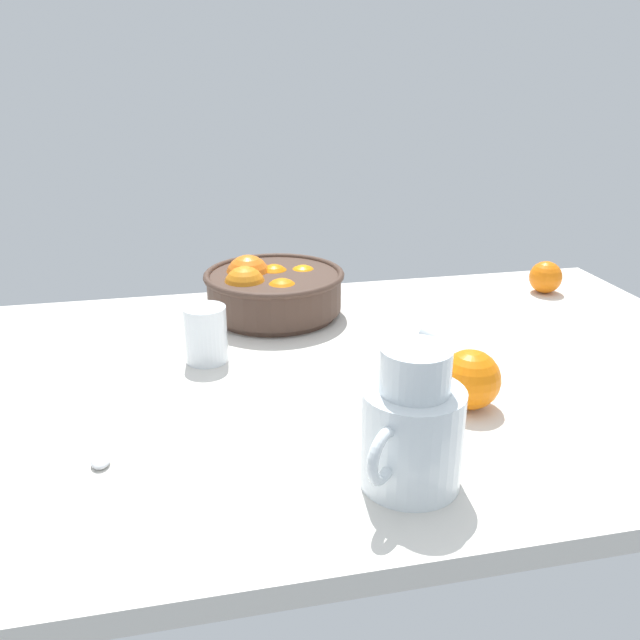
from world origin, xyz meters
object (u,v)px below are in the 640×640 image
object	(u,v)px
juice_glass	(206,338)
spoon	(102,448)
fruit_bowl	(272,289)
juice_pitcher	(411,434)
loose_orange_1	(470,379)
loose_orange_0	(546,277)

from	to	relation	value
juice_glass	spoon	xyz separation A→B (cm)	(-13.95, -23.71, -3.49)
spoon	fruit_bowl	bearing A→B (deg)	57.17
juice_glass	spoon	bearing A→B (deg)	-120.46
fruit_bowl	spoon	size ratio (longest dim) A/B	1.79
juice_pitcher	juice_glass	xyz separation A→B (cm)	(-20.49, 37.53, -2.29)
juice_glass	loose_orange_1	bearing A→B (deg)	-33.49
loose_orange_1	spoon	world-z (taller)	loose_orange_1
fruit_bowl	loose_orange_0	xyz separation A→B (cm)	(56.53, 0.98, -1.66)
fruit_bowl	loose_orange_0	world-z (taller)	fruit_bowl
juice_glass	loose_orange_0	xyz separation A→B (cm)	(69.61, 19.16, -0.64)
juice_glass	fruit_bowl	bearing A→B (deg)	54.26
juice_pitcher	juice_glass	world-z (taller)	juice_pitcher
fruit_bowl	juice_glass	bearing A→B (deg)	-125.74
loose_orange_0	spoon	distance (cm)	93.96
juice_glass	juice_pitcher	bearing A→B (deg)	-61.37
fruit_bowl	spoon	world-z (taller)	fruit_bowl
juice_pitcher	loose_orange_0	distance (cm)	75.07
loose_orange_0	spoon	xyz separation A→B (cm)	(-83.56, -42.87, -2.84)
juice_pitcher	loose_orange_1	world-z (taller)	juice_pitcher
fruit_bowl	loose_orange_1	world-z (taller)	fruit_bowl
fruit_bowl	juice_glass	xyz separation A→B (cm)	(-13.09, -18.18, -1.01)
loose_orange_0	juice_glass	bearing A→B (deg)	-164.61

